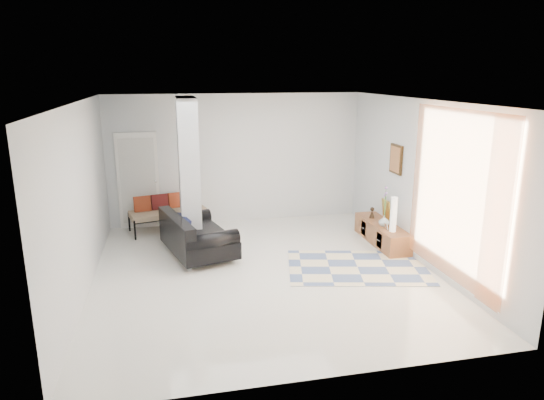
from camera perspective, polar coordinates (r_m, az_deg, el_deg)
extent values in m
plane|color=silver|center=(8.17, -0.97, -8.44)|extent=(6.00, 6.00, 0.00)
plane|color=white|center=(7.53, -1.07, 11.56)|extent=(6.00, 6.00, 0.00)
plane|color=silver|center=(10.63, -4.19, 4.84)|extent=(6.00, 0.00, 6.00)
plane|color=silver|center=(4.95, 5.83, -6.82)|extent=(6.00, 0.00, 6.00)
plane|color=silver|center=(7.70, -21.52, 0.05)|extent=(0.00, 6.00, 6.00)
plane|color=silver|center=(8.68, 17.09, 2.00)|extent=(0.00, 6.00, 6.00)
cube|color=#AFB3B6|center=(9.16, -9.77, 3.08)|extent=(0.35, 1.20, 2.80)
cube|color=white|center=(10.58, -15.46, 2.20)|extent=(0.85, 0.06, 2.04)
plane|color=orange|center=(7.67, 20.73, 0.46)|extent=(0.00, 2.55, 2.55)
cube|color=#36230E|center=(9.40, 14.40, 4.67)|extent=(0.04, 0.45, 0.55)
cube|color=brown|center=(9.66, 12.79, -3.84)|extent=(0.45, 1.68, 0.40)
cube|color=#36230E|center=(9.25, 12.54, -4.66)|extent=(0.02, 0.22, 0.28)
cube|color=#36230E|center=(9.90, 10.75, -3.28)|extent=(0.02, 0.22, 0.28)
cube|color=gold|center=(9.82, 13.30, -1.13)|extent=(0.09, 0.32, 0.40)
cube|color=silver|center=(9.22, 13.28, -3.07)|extent=(0.04, 0.10, 0.12)
cylinder|color=silver|center=(8.28, -9.61, -7.96)|extent=(0.05, 0.05, 0.10)
cylinder|color=silver|center=(9.55, -12.23, -4.98)|extent=(0.05, 0.05, 0.10)
cylinder|color=silver|center=(8.53, -4.51, -7.10)|extent=(0.05, 0.05, 0.10)
cylinder|color=silver|center=(9.77, -7.74, -4.32)|extent=(0.05, 0.05, 0.10)
cube|color=black|center=(8.95, -8.64, -4.79)|extent=(1.39, 1.85, 0.30)
cube|color=black|center=(8.74, -11.18, -3.12)|extent=(0.62, 1.65, 0.36)
cylinder|color=black|center=(8.25, -7.11, -4.76)|extent=(0.98, 0.51, 0.28)
cylinder|color=black|center=(9.52, -10.07, -2.21)|extent=(0.98, 0.51, 0.28)
cube|color=black|center=(8.76, -10.44, -2.89)|extent=(0.29, 0.62, 0.31)
cylinder|color=black|center=(9.98, -15.82, -3.44)|extent=(0.04, 0.04, 0.40)
cylinder|color=black|center=(10.33, -7.50, -2.38)|extent=(0.04, 0.04, 0.40)
cylinder|color=black|center=(10.57, -16.46, -2.48)|extent=(0.04, 0.04, 0.40)
cylinder|color=black|center=(10.90, -8.56, -1.51)|extent=(0.04, 0.04, 0.40)
cube|color=#C7B291|center=(10.37, -12.08, -1.49)|extent=(1.65, 0.99, 0.12)
cube|color=maroon|center=(10.35, -15.01, -0.43)|extent=(0.37, 0.24, 0.33)
cube|color=#5C1817|center=(10.42, -13.07, -0.21)|extent=(0.37, 0.24, 0.33)
cube|color=maroon|center=(10.50, -11.16, 0.01)|extent=(0.37, 0.24, 0.33)
cube|color=beige|center=(8.47, 10.01, -7.78)|extent=(2.61, 2.03, 0.01)
cylinder|color=silver|center=(9.09, 14.11, -1.64)|extent=(0.12, 0.12, 0.65)
imported|color=silver|center=(9.40, 13.05, -2.42)|extent=(0.23, 0.23, 0.21)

